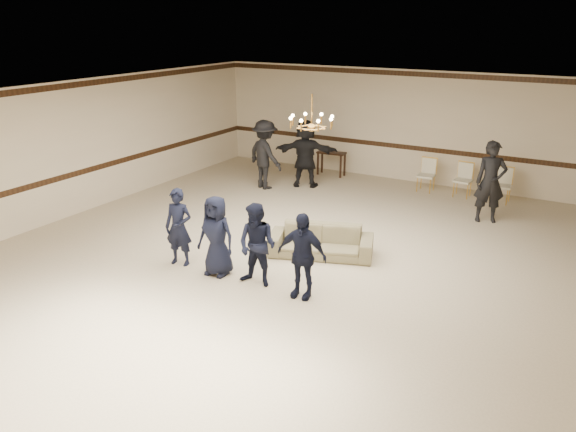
# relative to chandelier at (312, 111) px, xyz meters

# --- Properties ---
(room) EXTENTS (12.01, 14.01, 3.21)m
(room) POSITION_rel_chandelier_xyz_m (0.00, -1.00, -1.28)
(room) COLOR beige
(room) RESTS_ON ground
(chair_rail) EXTENTS (12.00, 0.02, 0.14)m
(chair_rail) POSITION_rel_chandelier_xyz_m (0.00, 5.99, -1.88)
(chair_rail) COLOR #331D0F
(chair_rail) RESTS_ON wall_back
(crown_molding) EXTENTS (12.00, 0.02, 0.14)m
(crown_molding) POSITION_rel_chandelier_xyz_m (0.00, 5.99, 0.21)
(crown_molding) COLOR #331D0F
(crown_molding) RESTS_ON wall_back
(chandelier) EXTENTS (0.94, 0.94, 0.89)m
(chandelier) POSITION_rel_chandelier_xyz_m (0.00, 0.00, 0.00)
(chandelier) COLOR #B48139
(chandelier) RESTS_ON ceiling
(boy_a) EXTENTS (0.62, 0.47, 1.53)m
(boy_a) POSITION_rel_chandelier_xyz_m (-1.84, -1.95, -2.11)
(boy_a) COLOR black
(boy_a) RESTS_ON floor
(boy_b) EXTENTS (0.77, 0.52, 1.53)m
(boy_b) POSITION_rel_chandelier_xyz_m (-0.94, -1.95, -2.11)
(boy_b) COLOR black
(boy_b) RESTS_ON floor
(boy_c) EXTENTS (0.76, 0.60, 1.53)m
(boy_c) POSITION_rel_chandelier_xyz_m (-0.04, -1.95, -2.11)
(boy_c) COLOR black
(boy_c) RESTS_ON floor
(boy_d) EXTENTS (0.92, 0.44, 1.53)m
(boy_d) POSITION_rel_chandelier_xyz_m (0.86, -1.95, -2.11)
(boy_d) COLOR black
(boy_d) RESTS_ON floor
(settee) EXTENTS (2.23, 1.46, 0.61)m
(settee) POSITION_rel_chandelier_xyz_m (0.36, -0.20, -2.57)
(settee) COLOR #76704F
(settee) RESTS_ON floor
(adult_left) EXTENTS (1.41, 1.10, 1.93)m
(adult_left) POSITION_rel_chandelier_xyz_m (-3.15, 3.27, -1.91)
(adult_left) COLOR black
(adult_left) RESTS_ON floor
(adult_mid) EXTENTS (1.87, 1.13, 1.93)m
(adult_mid) POSITION_rel_chandelier_xyz_m (-2.25, 3.97, -1.91)
(adult_mid) COLOR black
(adult_mid) RESTS_ON floor
(adult_right) EXTENTS (0.83, 0.70, 1.93)m
(adult_right) POSITION_rel_chandelier_xyz_m (2.85, 3.57, -1.91)
(adult_right) COLOR black
(adult_right) RESTS_ON floor
(banquet_chair_left) EXTENTS (0.45, 0.45, 0.91)m
(banquet_chair_left) POSITION_rel_chandelier_xyz_m (0.88, 5.21, -2.42)
(banquet_chair_left) COLOR beige
(banquet_chair_left) RESTS_ON floor
(banquet_chair_mid) EXTENTS (0.48, 0.48, 0.91)m
(banquet_chair_mid) POSITION_rel_chandelier_xyz_m (1.88, 5.21, -2.42)
(banquet_chair_mid) COLOR beige
(banquet_chair_mid) RESTS_ON floor
(banquet_chair_right) EXTENTS (0.48, 0.48, 0.91)m
(banquet_chair_right) POSITION_rel_chandelier_xyz_m (2.88, 5.21, -2.42)
(banquet_chair_right) COLOR beige
(banquet_chair_right) RESTS_ON floor
(console_table) EXTENTS (0.89, 0.44, 0.72)m
(console_table) POSITION_rel_chandelier_xyz_m (-2.12, 5.41, -2.51)
(console_table) COLOR black
(console_table) RESTS_ON floor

